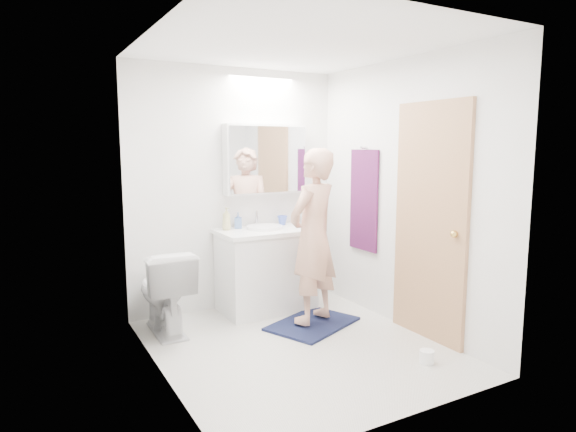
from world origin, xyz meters
TOP-DOWN VIEW (x-y plane):
  - floor at (0.00, 0.00)m, footprint 2.50×2.50m
  - ceiling at (0.00, 0.00)m, footprint 2.50×2.50m
  - wall_back at (0.00, 1.25)m, footprint 2.50×0.00m
  - wall_front at (0.00, -1.25)m, footprint 2.50×0.00m
  - wall_left at (-1.10, 0.00)m, footprint 0.00×2.50m
  - wall_right at (1.10, 0.00)m, footprint 0.00×2.50m
  - vanity_cabinet at (0.20, 0.96)m, footprint 0.90×0.55m
  - countertop at (0.20, 0.96)m, footprint 0.95×0.58m
  - sink_basin at (0.20, 0.99)m, footprint 0.36×0.36m
  - faucet at (0.20, 1.19)m, footprint 0.02×0.02m
  - medicine_cabinet at (0.30, 1.18)m, footprint 0.88×0.14m
  - mirror_panel at (0.30, 1.10)m, footprint 0.84×0.01m
  - toilet at (-0.86, 0.85)m, footprint 0.43×0.74m
  - bath_rug at (0.37, 0.36)m, footprint 0.95×0.82m
  - person at (0.37, 0.36)m, footprint 0.67×0.57m
  - door at (1.08, -0.35)m, footprint 0.04×0.80m
  - door_knob at (1.04, -0.65)m, footprint 0.06×0.06m
  - towel at (1.08, 0.55)m, footprint 0.02×0.42m
  - towel_hook at (1.07, 0.55)m, footprint 0.07×0.02m
  - soap_bottle_a at (-0.16, 1.11)m, footprint 0.11×0.11m
  - soap_bottle_b at (-0.02, 1.15)m, footprint 0.10×0.10m
  - toothbrush_cup at (0.47, 1.12)m, footprint 0.11×0.11m
  - toilet_paper_roll at (0.70, -0.75)m, footprint 0.11×0.11m

SIDE VIEW (x-z plane):
  - floor at x=0.00m, z-range 0.00..0.00m
  - bath_rug at x=0.37m, z-range 0.00..0.02m
  - toilet_paper_roll at x=0.70m, z-range 0.00..0.10m
  - toilet at x=-0.86m, z-range 0.00..0.75m
  - vanity_cabinet at x=0.20m, z-range 0.00..0.78m
  - countertop at x=0.20m, z-range 0.78..0.82m
  - person at x=0.37m, z-range 0.05..1.62m
  - sink_basin at x=0.20m, z-range 0.82..0.85m
  - toothbrush_cup at x=0.47m, z-range 0.82..0.92m
  - soap_bottle_b at x=-0.02m, z-range 0.82..0.98m
  - faucet at x=0.20m, z-range 0.82..0.98m
  - soap_bottle_a at x=-0.16m, z-range 0.82..1.04m
  - door_knob at x=1.04m, z-range 0.92..0.98m
  - door at x=1.08m, z-range 0.00..2.00m
  - towel at x=1.08m, z-range 0.60..1.60m
  - wall_back at x=0.00m, z-range -0.05..2.45m
  - wall_front at x=0.00m, z-range -0.05..2.45m
  - wall_left at x=-1.10m, z-range -0.05..2.45m
  - wall_right at x=1.10m, z-range -0.05..2.45m
  - medicine_cabinet at x=0.30m, z-range 1.15..1.85m
  - mirror_panel at x=0.30m, z-range 1.17..1.83m
  - towel_hook at x=1.07m, z-range 1.61..1.63m
  - ceiling at x=0.00m, z-range 2.40..2.40m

